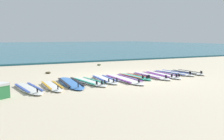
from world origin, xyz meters
The scene contains 15 objects.
ground_plane centered at (0.00, 0.00, 0.00)m, with size 80.00×80.00×0.00m, color beige.
sea centered at (0.00, 35.97, 0.05)m, with size 80.00×60.00×0.10m, color #23667A.
surfboard_0 centered at (-3.59, -0.77, 0.04)m, with size 0.80×2.13×0.18m.
surfboard_1 centered at (-2.89, -0.69, 0.04)m, with size 0.49×1.90×0.18m.
surfboard_2 centered at (-2.24, -0.43, 0.04)m, with size 0.78×2.49×0.18m.
surfboard_3 centered at (-1.62, -0.48, 0.04)m, with size 0.80×2.13×0.18m.
surfboard_4 centered at (-0.96, -0.27, 0.04)m, with size 0.65×2.11×0.18m.
surfboard_5 centered at (-0.35, -0.52, 0.04)m, with size 0.65×2.56×0.18m.
surfboard_6 centered at (0.28, -0.17, 0.04)m, with size 0.68×2.00×0.18m.
surfboard_7 centered at (0.96, -0.28, 0.04)m, with size 0.61×2.33×0.18m.
surfboard_8 centered at (1.52, -0.25, 0.04)m, with size 0.69×2.31×0.18m.
surfboard_9 centered at (2.22, -0.03, 0.04)m, with size 0.93×2.20×0.18m.
surfboard_10 centered at (2.88, -0.14, 0.04)m, with size 0.58×1.94×0.18m.
seaweed_clump_near_shoreline centered at (0.71, 4.18, 0.04)m, with size 0.21×0.17×0.07m, color #384723.
seaweed_clump_mid_sand centered at (-2.38, 2.27, 0.04)m, with size 0.23×0.18×0.08m, color #4C4228.
Camera 1 is at (-4.59, -8.32, 1.50)m, focal length 41.20 mm.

